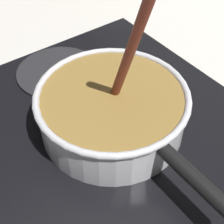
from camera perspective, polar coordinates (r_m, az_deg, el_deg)
ground at (r=0.59m, az=-16.65°, el=-9.43°), size 2.40×1.60×0.04m
hob_plate at (r=0.59m, az=0.00°, el=-2.97°), size 0.56×0.48×0.01m
burner_ring at (r=0.58m, az=0.00°, el=-2.32°), size 0.17×0.17×0.01m
spare_burner at (r=0.70m, az=-9.07°, el=6.75°), size 0.17×0.17×0.01m
cooking_pan at (r=0.55m, az=0.11°, el=0.33°), size 0.38×0.25×0.29m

